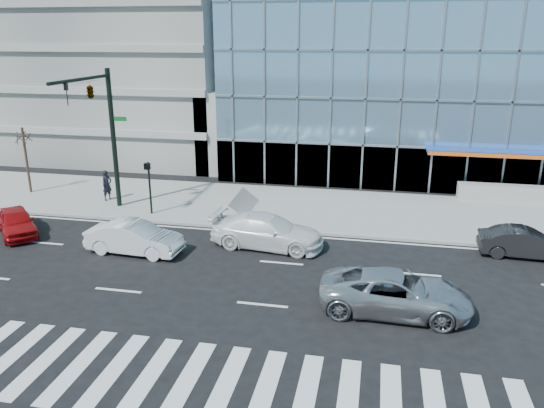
{
  "coord_description": "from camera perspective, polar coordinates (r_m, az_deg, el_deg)",
  "views": [
    {
      "loc": [
        4.01,
        -21.77,
        9.9
      ],
      "look_at": [
        -1.05,
        3.0,
        1.81
      ],
      "focal_mm": 35.0,
      "sensor_mm": 36.0,
      "label": 1
    }
  ],
  "objects": [
    {
      "name": "dark_sedan",
      "position": [
        27.33,
        25.57,
        -3.8
      ],
      "size": [
        4.19,
        1.62,
        1.36
      ],
      "primitive_type": "imported",
      "rotation": [
        0.0,
        0.0,
        1.53
      ],
      "color": "black",
      "rests_on": "ground"
    },
    {
      "name": "ramp_block",
      "position": [
        41.59,
        -2.57,
        8.17
      ],
      "size": [
        6.0,
        8.0,
        6.0
      ],
      "primitive_type": "cube",
      "color": "gray",
      "rests_on": "ground"
    },
    {
      "name": "ped_signal_post",
      "position": [
        30.5,
        -13.1,
        2.53
      ],
      "size": [
        0.3,
        0.33,
        3.0
      ],
      "color": "black",
      "rests_on": "sidewalk"
    },
    {
      "name": "sidewalk",
      "position": [
        31.61,
        3.68,
        -0.41
      ],
      "size": [
        120.0,
        8.0,
        0.15
      ],
      "primitive_type": "cube",
      "color": "gray",
      "rests_on": "ground"
    },
    {
      "name": "traffic_signal",
      "position": [
        30.55,
        -18.26,
        9.84
      ],
      "size": [
        1.14,
        5.74,
        8.0
      ],
      "color": "black",
      "rests_on": "sidewalk"
    },
    {
      "name": "white_suv",
      "position": [
        25.77,
        -0.5,
        -2.94
      ],
      "size": [
        5.68,
        2.7,
        1.6
      ],
      "primitive_type": "imported",
      "rotation": [
        0.0,
        0.0,
        1.49
      ],
      "color": "white",
      "rests_on": "ground"
    },
    {
      "name": "ground",
      "position": [
        24.25,
        1.02,
        -6.36
      ],
      "size": [
        160.0,
        160.0,
        0.0
      ],
      "primitive_type": "plane",
      "color": "black",
      "rests_on": "ground"
    },
    {
      "name": "silver_suv",
      "position": [
        20.44,
        13.15,
        -9.27
      ],
      "size": [
        5.64,
        2.7,
        1.55
      ],
      "primitive_type": "imported",
      "rotation": [
        0.0,
        0.0,
        1.55
      ],
      "color": "silver",
      "rests_on": "ground"
    },
    {
      "name": "parking_garage",
      "position": [
        53.47,
        -15.86,
        17.21
      ],
      "size": [
        24.0,
        24.0,
        20.0
      ],
      "primitive_type": "cube",
      "color": "gray",
      "rests_on": "ground"
    },
    {
      "name": "theatre_building",
      "position": [
        48.86,
        24.03,
        13.45
      ],
      "size": [
        42.0,
        26.0,
        15.0
      ],
      "primitive_type": "cube",
      "color": "#7EB0D3",
      "rests_on": "ground"
    },
    {
      "name": "white_sedan",
      "position": [
        25.9,
        -14.58,
        -3.54
      ],
      "size": [
        4.67,
        1.88,
        1.51
      ],
      "primitive_type": "imported",
      "rotation": [
        0.0,
        0.0,
        1.51
      ],
      "color": "silver",
      "rests_on": "ground"
    },
    {
      "name": "street_tree_near",
      "position": [
        37.13,
        -25.2,
        6.57
      ],
      "size": [
        1.1,
        1.1,
        4.23
      ],
      "color": "#332319",
      "rests_on": "sidewalk"
    },
    {
      "name": "red_sedan",
      "position": [
        30.38,
        -25.81,
        -1.75
      ],
      "size": [
        3.97,
        4.03,
        1.37
      ],
      "primitive_type": "imported",
      "rotation": [
        0.0,
        0.0,
        0.77
      ],
      "color": "#9F0C0E",
      "rests_on": "ground"
    },
    {
      "name": "pedestrian",
      "position": [
        34.11,
        -17.33,
        1.95
      ],
      "size": [
        0.67,
        0.8,
        1.88
      ],
      "primitive_type": "imported",
      "rotation": [
        0.0,
        0.0,
        1.2
      ],
      "color": "black",
      "rests_on": "sidewalk"
    },
    {
      "name": "tilted_panel",
      "position": [
        29.25,
        -3.05,
        0.14
      ],
      "size": [
        1.59,
        1.02,
        1.84
      ],
      "primitive_type": "cube",
      "rotation": [
        0.0,
        0.73,
        0.56
      ],
      "color": "#A9A9A9",
      "rests_on": "sidewalk"
    }
  ]
}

